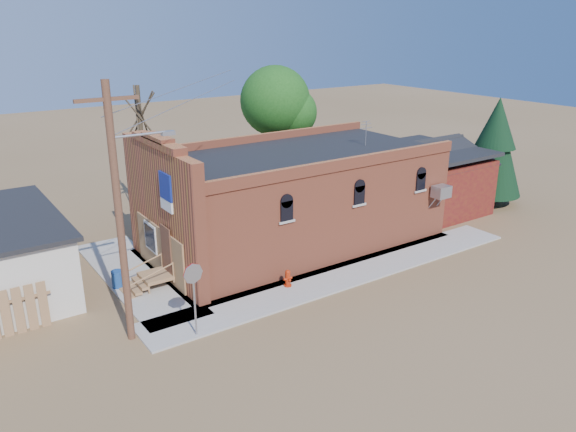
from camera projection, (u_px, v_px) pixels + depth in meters
ground at (333, 291)px, 23.40m from camera, size 120.00×120.00×0.00m
sidewalk_south at (347, 274)px, 24.88m from camera, size 19.00×2.20×0.08m
sidewalk_west at (136, 276)px, 24.69m from camera, size 2.60×10.00×0.08m
brick_bar at (291, 199)px, 27.79m from camera, size 16.40×7.97×6.30m
red_shed at (428, 172)px, 33.08m from camera, size 5.40×6.40×4.30m
utility_pole at (120, 211)px, 18.42m from camera, size 3.12×0.26×9.00m
tree_bare_near at (140, 114)px, 29.97m from camera, size 2.80×2.80×7.65m
tree_leafy at (275, 101)px, 35.18m from camera, size 4.40×4.40×8.15m
evergreen_tree at (495, 144)px, 33.57m from camera, size 3.60×3.60×6.50m
fire_hydrant at (288, 278)px, 23.58m from camera, size 0.43×0.42×0.74m
stop_sign at (193, 281)px, 19.34m from camera, size 0.75×0.17×2.76m
trash_barrel at (117, 279)px, 23.52m from camera, size 0.52×0.52×0.73m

